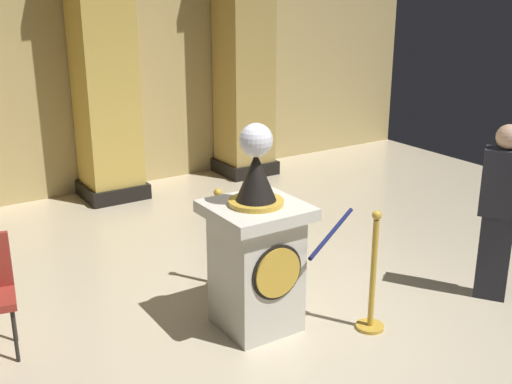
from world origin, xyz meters
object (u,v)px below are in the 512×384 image
Objects in this scene: pedestal_clock at (256,251)px; bystander_guest at (500,209)px; stanchion_far at (219,252)px; stanchion_near at (372,288)px.

pedestal_clock is 2.26m from bystander_guest.
stanchion_near is at bearing -64.89° from stanchion_far.
pedestal_clock reaches higher than stanchion_far.
pedestal_clock is at bearing 144.41° from stanchion_near.
pedestal_clock is 0.93m from stanchion_far.
pedestal_clock is 1.66× the size of stanchion_near.
stanchion_near reaches higher than stanchion_far.
stanchion_far is (0.12, 0.85, -0.35)m from pedestal_clock.
pedestal_clock is at bearing 160.89° from bystander_guest.
bystander_guest reaches higher than stanchion_far.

